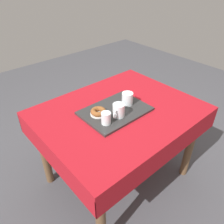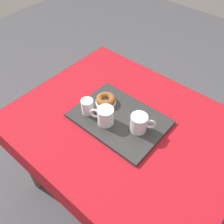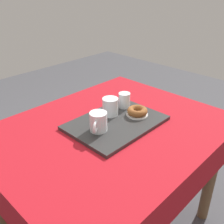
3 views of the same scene
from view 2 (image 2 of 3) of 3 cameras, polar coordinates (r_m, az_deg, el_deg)
name	(u,v)px [view 2 (image 2 of 3)]	position (r m, az deg, el deg)	size (l,w,h in m)	color
ground_plane	(121,188)	(1.84, 2.20, -17.40)	(6.00, 6.00, 0.00)	#47474C
dining_table	(125,136)	(1.31, 2.96, -5.69)	(1.14, 0.91, 0.72)	#A8141E
serving_tray	(119,119)	(1.24, 1.54, -1.65)	(0.46, 0.33, 0.02)	#2D2D2D
tea_mug_left	(105,116)	(1.18, -1.62, -1.02)	(0.12, 0.08, 0.09)	white
tea_mug_right	(139,124)	(1.16, 6.34, -2.73)	(0.11, 0.09, 0.09)	white
water_glass_near	(87,107)	(1.24, -5.77, 1.18)	(0.06, 0.06, 0.08)	white
donut_plate_left	(106,102)	(1.30, -1.46, 2.34)	(0.11, 0.11, 0.01)	white
sugar_donut_left	(106,99)	(1.29, -1.48, 2.99)	(0.11, 0.11, 0.03)	brown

